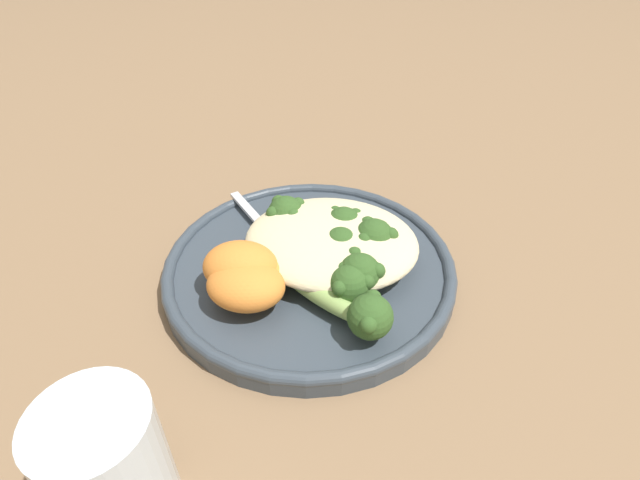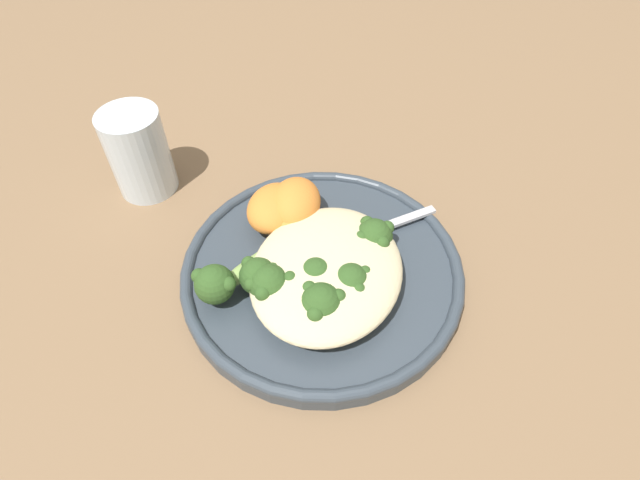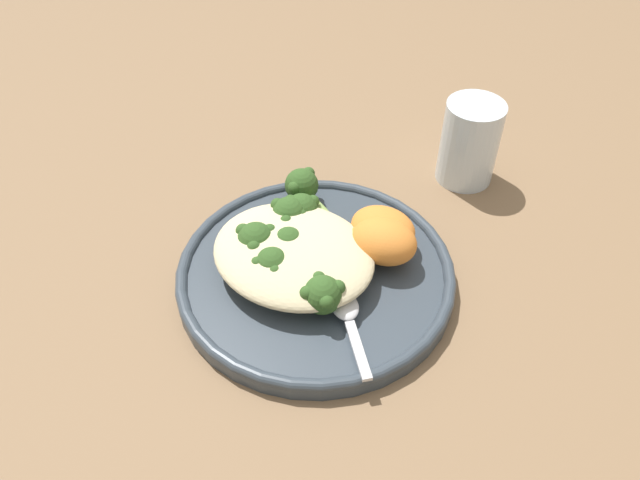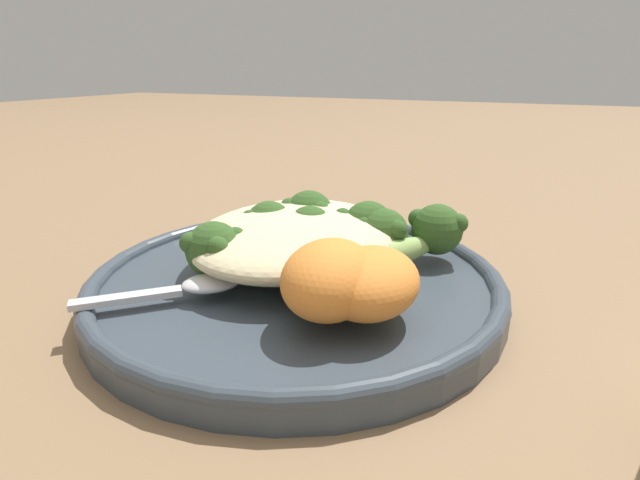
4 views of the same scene
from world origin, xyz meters
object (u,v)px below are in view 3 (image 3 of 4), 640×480
sweet_potato_chunk_0 (367,243)px  broccoli_stalk_3 (275,243)px  broccoli_stalk_2 (297,219)px  sweet_potato_chunk_2 (383,228)px  broccoli_stalk_6 (310,279)px  broccoli_stalk_5 (286,262)px  sweet_potato_chunk_1 (384,241)px  broccoli_stalk_0 (311,198)px  plate (316,273)px  broccoli_stalk_1 (310,217)px  broccoli_stalk_7 (325,290)px  spoon (348,315)px  broccoli_stalk_4 (298,245)px  water_glass (470,142)px  quinoa_mound (293,254)px

sweet_potato_chunk_0 → broccoli_stalk_3: bearing=-147.4°
broccoli_stalk_2 → sweet_potato_chunk_2: broccoli_stalk_2 is taller
broccoli_stalk_6 → sweet_potato_chunk_0: size_ratio=2.23×
broccoli_stalk_2 → broccoli_stalk_5: broccoli_stalk_2 is taller
broccoli_stalk_2 → broccoli_stalk_6: 0.08m
sweet_potato_chunk_1 → broccoli_stalk_3: bearing=-150.1°
broccoli_stalk_0 → broccoli_stalk_3: broccoli_stalk_3 is taller
broccoli_stalk_0 → broccoli_stalk_2: same height
broccoli_stalk_5 → sweet_potato_chunk_2: same height
sweet_potato_chunk_1 → plate: bearing=-137.6°
sweet_potato_chunk_0 → broccoli_stalk_1: bearing=178.4°
broccoli_stalk_7 → spoon: broccoli_stalk_7 is taller
broccoli_stalk_5 → broccoli_stalk_7: same height
broccoli_stalk_1 → broccoli_stalk_2: 0.01m
broccoli_stalk_0 → broccoli_stalk_1: broccoli_stalk_0 is taller
broccoli_stalk_1 → broccoli_stalk_5: (0.02, -0.07, 0.00)m
broccoli_stalk_0 → broccoli_stalk_4: 0.07m
broccoli_stalk_6 → sweet_potato_chunk_2: size_ratio=1.52×
broccoli_stalk_2 → spoon: size_ratio=1.42×
broccoli_stalk_1 → water_glass: water_glass is taller
broccoli_stalk_1 → plate: bearing=141.3°
broccoli_stalk_7 → water_glass: size_ratio=1.07×
broccoli_stalk_5 → water_glass: water_glass is taller
broccoli_stalk_7 → water_glass: (0.03, 0.27, 0.01)m
plate → broccoli_stalk_1: 0.06m
broccoli_stalk_3 → sweet_potato_chunk_0: broccoli_stalk_3 is taller
spoon → broccoli_stalk_4: bearing=-161.2°
broccoli_stalk_3 → broccoli_stalk_0: bearing=-119.5°
water_glass → broccoli_stalk_3: bearing=-113.7°
broccoli_stalk_1 → spoon: bearing=151.4°
broccoli_stalk_5 → sweet_potato_chunk_0: size_ratio=2.10×
broccoli_stalk_3 → broccoli_stalk_5: bearing=112.0°
quinoa_mound → sweet_potato_chunk_1: size_ratio=2.49×
broccoli_stalk_0 → broccoli_stalk_3: bearing=124.5°
quinoa_mound → sweet_potato_chunk_0: quinoa_mound is taller
broccoli_stalk_4 → broccoli_stalk_5: (0.00, -0.03, 0.00)m
broccoli_stalk_4 → broccoli_stalk_6: bearing=100.0°
quinoa_mound → broccoli_stalk_0: 0.09m
plate → broccoli_stalk_4: 0.03m
sweet_potato_chunk_1 → broccoli_stalk_4: bearing=-148.7°
sweet_potato_chunk_2 → water_glass: size_ratio=0.67×
broccoli_stalk_0 → sweet_potato_chunk_1: bearing=-162.9°
broccoli_stalk_0 → broccoli_stalk_7: bearing=157.8°
sweet_potato_chunk_2 → spoon: 0.11m
broccoli_stalk_4 → broccoli_stalk_5: bearing=57.8°
sweet_potato_chunk_0 → water_glass: size_ratio=0.46×
broccoli_stalk_1 → broccoli_stalk_6: 0.08m
sweet_potato_chunk_2 → water_glass: bearing=81.9°
sweet_potato_chunk_1 → sweet_potato_chunk_2: sweet_potato_chunk_1 is taller
quinoa_mound → broccoli_stalk_1: 0.06m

